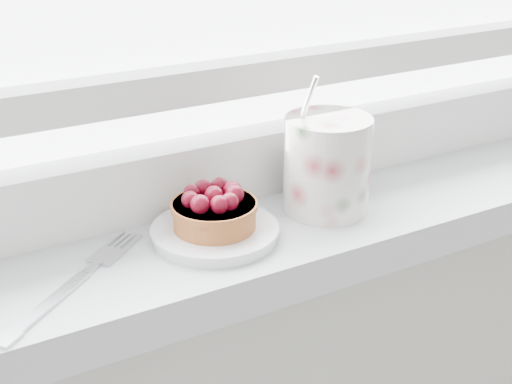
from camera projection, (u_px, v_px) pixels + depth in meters
saucer at (215, 232)px, 0.69m from camera, size 0.12×0.12×0.01m
raspberry_tart at (214, 209)px, 0.68m from camera, size 0.08×0.08×0.04m
floral_mug at (329, 162)px, 0.73m from camera, size 0.14×0.12×0.14m
fork at (74, 283)px, 0.61m from camera, size 0.16×0.14×0.00m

